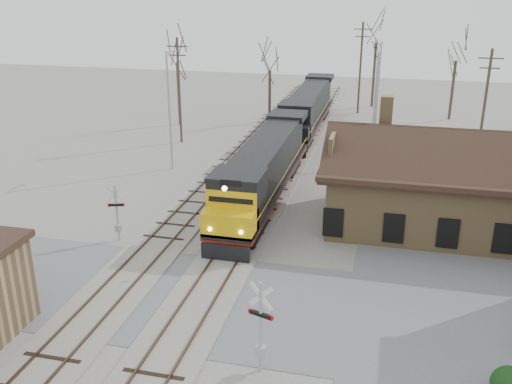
% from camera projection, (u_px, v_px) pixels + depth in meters
% --- Properties ---
extents(ground, '(140.00, 140.00, 0.00)m').
position_uv_depth(ground, '(202.00, 299.00, 28.08)').
color(ground, gray).
rests_on(ground, ground).
extents(road, '(60.00, 9.00, 0.03)m').
position_uv_depth(road, '(202.00, 299.00, 28.07)').
color(road, '#5E5E63').
rests_on(road, ground).
extents(track_main, '(3.40, 90.00, 0.24)m').
position_uv_depth(track_main, '(268.00, 193.00, 41.71)').
color(track_main, gray).
rests_on(track_main, ground).
extents(track_siding, '(3.40, 90.00, 0.24)m').
position_uv_depth(track_siding, '(209.00, 188.00, 42.69)').
color(track_siding, gray).
rests_on(track_siding, ground).
extents(depot, '(15.20, 9.31, 7.90)m').
position_uv_depth(depot, '(445.00, 191.00, 35.52)').
color(depot, '#987B4E').
rests_on(depot, ground).
extents(locomotive_lead, '(2.97, 19.92, 4.42)m').
position_uv_depth(locomotive_lead, '(263.00, 171.00, 39.47)').
color(locomotive_lead, black).
rests_on(locomotive_lead, ground).
extents(locomotive_trailing, '(2.97, 19.92, 4.18)m').
position_uv_depth(locomotive_trailing, '(307.00, 110.00, 57.85)').
color(locomotive_trailing, black).
rests_on(locomotive_trailing, ground).
extents(crossbuck_near, '(1.12, 0.43, 4.03)m').
position_uv_depth(crossbuck_near, '(261.00, 330.00, 22.33)').
color(crossbuck_near, '#A5A8AD').
rests_on(crossbuck_near, ground).
extents(crossbuck_far, '(0.99, 0.37, 3.53)m').
position_uv_depth(crossbuck_far, '(117.00, 214.00, 33.84)').
color(crossbuck_far, '#A5A8AD').
rests_on(crossbuck_far, ground).
extents(streetlight_a, '(0.25, 2.04, 9.54)m').
position_uv_depth(streetlight_a, '(170.00, 105.00, 45.65)').
color(streetlight_a, '#A5A8AD').
rests_on(streetlight_a, ground).
extents(streetlight_b, '(0.25, 2.04, 9.28)m').
position_uv_depth(streetlight_b, '(375.00, 103.00, 47.01)').
color(streetlight_b, '#A5A8AD').
rests_on(streetlight_b, ground).
extents(streetlight_c, '(0.25, 2.04, 9.20)m').
position_uv_depth(streetlight_c, '(378.00, 85.00, 55.02)').
color(streetlight_c, '#A5A8AD').
rests_on(streetlight_c, ground).
extents(utility_pole_a, '(2.00, 0.24, 9.83)m').
position_uv_depth(utility_pole_a, '(179.00, 89.00, 53.23)').
color(utility_pole_a, '#382D23').
rests_on(utility_pole_a, ground).
extents(utility_pole_b, '(2.00, 0.24, 10.31)m').
position_uv_depth(utility_pole_b, '(360.00, 67.00, 65.04)').
color(utility_pole_b, '#382D23').
rests_on(utility_pole_b, ground).
extents(utility_pole_c, '(2.00, 0.24, 9.45)m').
position_uv_depth(utility_pole_c, '(485.00, 103.00, 48.28)').
color(utility_pole_c, '#382D23').
rests_on(utility_pole_c, ground).
extents(tree_a, '(4.34, 4.34, 10.63)m').
position_uv_depth(tree_a, '(177.00, 53.00, 59.24)').
color(tree_a, '#382D23').
rests_on(tree_a, ground).
extents(tree_b, '(3.72, 3.72, 9.11)m').
position_uv_depth(tree_b, '(270.00, 62.00, 60.75)').
color(tree_b, '#382D23').
rests_on(tree_b, ground).
extents(tree_c, '(5.12, 5.12, 12.54)m').
position_uv_depth(tree_c, '(377.00, 32.00, 67.28)').
color(tree_c, '#382D23').
rests_on(tree_c, ground).
extents(tree_d, '(4.31, 4.31, 10.57)m').
position_uv_depth(tree_d, '(457.00, 51.00, 61.38)').
color(tree_d, '#382D23').
rests_on(tree_d, ground).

